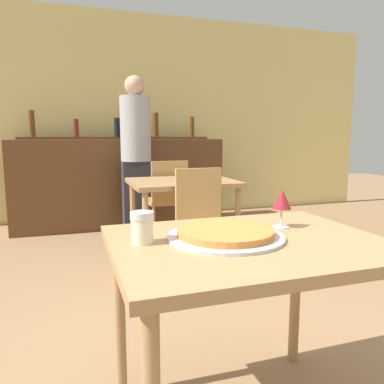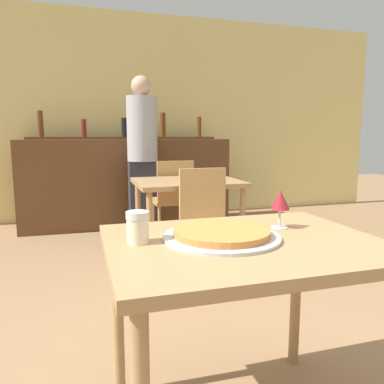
% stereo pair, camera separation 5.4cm
% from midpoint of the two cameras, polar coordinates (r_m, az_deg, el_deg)
% --- Properties ---
extents(wall_back, '(8.00, 0.05, 2.80)m').
position_cam_midpoint_polar(wall_back, '(5.37, -12.16, 11.07)').
color(wall_back, '#EAD684').
rests_on(wall_back, ground_plane).
extents(dining_table_near, '(1.00, 0.77, 0.77)m').
position_cam_midpoint_polar(dining_table_near, '(1.43, 7.37, -10.80)').
color(dining_table_near, '#A87F51').
rests_on(dining_table_near, ground_plane).
extents(dining_table_far, '(0.93, 0.75, 0.75)m').
position_cam_midpoint_polar(dining_table_far, '(3.40, -1.91, 0.21)').
color(dining_table_far, '#A87F51').
rests_on(dining_table_far, ground_plane).
extents(bar_counter, '(2.60, 0.56, 1.10)m').
position_cam_midpoint_polar(bar_counter, '(4.90, -11.20, 1.41)').
color(bar_counter, brown).
rests_on(bar_counter, ground_plane).
extents(bar_back_shelf, '(2.39, 0.24, 0.35)m').
position_cam_midpoint_polar(bar_back_shelf, '(5.00, -11.54, 8.56)').
color(bar_back_shelf, brown).
rests_on(bar_back_shelf, bar_counter).
extents(chair_far_side_front, '(0.40, 0.40, 0.90)m').
position_cam_midpoint_polar(chair_far_side_front, '(2.91, 1.14, -3.86)').
color(chair_far_side_front, tan).
rests_on(chair_far_side_front, ground_plane).
extents(chair_far_side_back, '(0.40, 0.40, 0.90)m').
position_cam_midpoint_polar(chair_far_side_back, '(3.94, -4.14, -0.59)').
color(chair_far_side_back, tan).
rests_on(chair_far_side_back, ground_plane).
extents(pizza_tray, '(0.44, 0.44, 0.04)m').
position_cam_midpoint_polar(pizza_tray, '(1.41, 4.00, -6.40)').
color(pizza_tray, '#B7B7BC').
rests_on(pizza_tray, dining_table_near).
extents(cheese_shaker, '(0.08, 0.08, 0.11)m').
position_cam_midpoint_polar(cheese_shaker, '(1.35, -8.76, -5.35)').
color(cheese_shaker, beige).
rests_on(cheese_shaker, dining_table_near).
extents(person_standing, '(0.34, 0.34, 1.81)m').
position_cam_midpoint_polar(person_standing, '(4.31, -8.89, 6.31)').
color(person_standing, '#2D2D38').
rests_on(person_standing, ground_plane).
extents(wine_glass, '(0.08, 0.08, 0.16)m').
position_cam_midpoint_polar(wine_glass, '(1.59, 12.59, -1.26)').
color(wine_glass, silver).
rests_on(wine_glass, dining_table_near).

